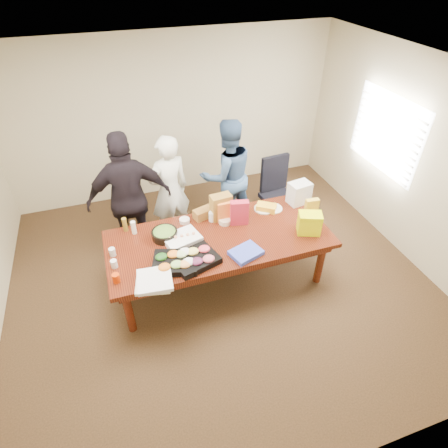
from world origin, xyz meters
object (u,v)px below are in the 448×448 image
object	(u,v)px
conference_table	(220,259)
person_center	(169,191)
salad_bowl	(165,234)
office_chair	(278,196)
person_right	(227,175)
sheet_cake	(182,239)

from	to	relation	value
conference_table	person_center	bearing A→B (deg)	109.82
salad_bowl	person_center	bearing A→B (deg)	74.12
office_chair	person_right	distance (m)	0.87
person_right	salad_bowl	size ratio (longest dim) A/B	5.43
salad_bowl	sheet_cake	bearing A→B (deg)	-35.89
person_center	person_right	bearing A→B (deg)	170.68
office_chair	sheet_cake	xyz separation A→B (m)	(-1.72, -0.82, 0.25)
conference_table	salad_bowl	world-z (taller)	salad_bowl
sheet_cake	salad_bowl	world-z (taller)	salad_bowl
person_right	salad_bowl	world-z (taller)	person_right
office_chair	salad_bowl	distance (m)	2.05
sheet_cake	salad_bowl	bearing A→B (deg)	129.29
office_chair	salad_bowl	size ratio (longest dim) A/B	3.33
person_right	sheet_cake	xyz separation A→B (m)	(-0.98, -1.13, -0.09)
salad_bowl	conference_table	bearing A→B (deg)	-17.95
office_chair	salad_bowl	world-z (taller)	office_chair
office_chair	person_center	bearing A→B (deg)	167.68
office_chair	person_center	xyz separation A→B (m)	(-1.66, 0.20, 0.31)
person_center	sheet_cake	size ratio (longest dim) A/B	3.96
person_right	conference_table	bearing A→B (deg)	61.98
salad_bowl	office_chair	bearing A→B (deg)	19.83
person_center	person_right	world-z (taller)	person_right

